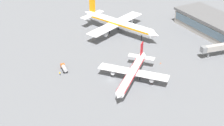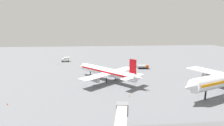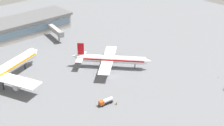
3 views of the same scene
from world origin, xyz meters
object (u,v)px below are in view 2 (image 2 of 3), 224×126
(catering_truck, at_px, (66,59))
(safety_cone_far_side, at_px, (7,104))
(airplane_at_gate, at_px, (107,72))
(ground_crew_worker, at_px, (137,66))
(safety_cone_near_gate, at_px, (129,96))
(safety_cone_mid_apron, at_px, (57,64))
(fuel_truck, at_px, (143,67))

(catering_truck, distance_m, safety_cone_far_side, 76.70)
(airplane_at_gate, xyz_separation_m, ground_crew_worker, (20.64, 26.98, -3.67))
(airplane_at_gate, distance_m, ground_crew_worker, 34.17)
(safety_cone_near_gate, relative_size, safety_cone_mid_apron, 1.00)
(fuel_truck, bearing_deg, safety_cone_near_gate, -105.00)
(catering_truck, relative_size, ground_crew_worker, 3.47)
(fuel_truck, xyz_separation_m, catering_truck, (-50.14, 27.76, 0.31))
(fuel_truck, distance_m, catering_truck, 57.31)
(catering_truck, bearing_deg, safety_cone_far_side, 75.66)
(fuel_truck, distance_m, safety_cone_far_side, 76.59)
(airplane_at_gate, xyz_separation_m, safety_cone_near_gate, (6.69, -20.89, -4.21))
(airplane_at_gate, bearing_deg, ground_crew_worker, -78.66)
(ground_crew_worker, bearing_deg, safety_cone_far_side, -117.94)
(airplane_at_gate, relative_size, ground_crew_worker, 19.95)
(catering_truck, distance_m, safety_cone_near_gate, 79.65)
(safety_cone_mid_apron, bearing_deg, ground_crew_worker, -17.08)
(catering_truck, bearing_deg, fuel_truck, 143.60)
(safety_cone_mid_apron, bearing_deg, fuel_truck, -19.28)
(safety_cone_near_gate, xyz_separation_m, safety_cone_far_side, (-42.41, -3.74, 0.00))
(catering_truck, distance_m, safety_cone_mid_apron, 9.84)
(airplane_at_gate, height_order, safety_cone_mid_apron, airplane_at_gate)
(ground_crew_worker, bearing_deg, fuel_truck, -27.54)
(airplane_at_gate, xyz_separation_m, safety_cone_far_side, (-35.72, -24.63, -4.21))
(fuel_truck, height_order, ground_crew_worker, fuel_truck)
(safety_cone_far_side, bearing_deg, safety_cone_mid_apron, 85.93)
(airplane_at_gate, height_order, fuel_truck, airplane_at_gate)
(fuel_truck, distance_m, ground_crew_worker, 4.46)
(fuel_truck, distance_m, safety_cone_mid_apron, 57.82)
(fuel_truck, height_order, catering_truck, catering_truck)
(airplane_at_gate, bearing_deg, safety_cone_mid_apron, -5.42)
(catering_truck, relative_size, safety_cone_mid_apron, 9.66)
(catering_truck, xyz_separation_m, safety_cone_far_side, (-9.23, -76.13, -1.40))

